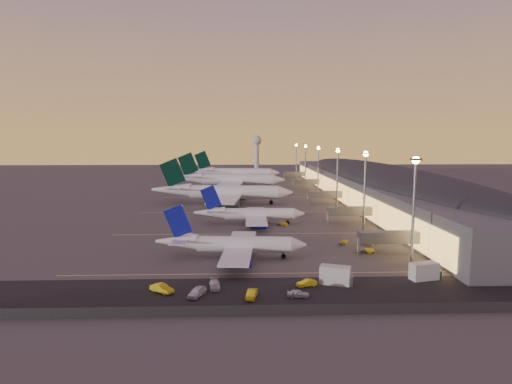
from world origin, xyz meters
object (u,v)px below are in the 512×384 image
object	(u,v)px
service_van_d	(252,294)
service_van_e	(298,294)
baggage_tug_b	(370,243)
service_van_f	(307,283)
baggage_tug_a	(368,251)
baggage_tug_d	(344,243)
airliner_wide_mid	(228,180)
radar_tower	(257,147)
catering_truck_a	(337,276)
baggage_tug_c	(282,224)
service_van_b	(162,288)
service_van_a	(197,292)
airliner_wide_far	(234,173)
airliner_wide_near	(222,192)
airliner_narrow_south	(231,244)
catering_truck_b	(425,272)
airliner_narrow_north	(250,214)
service_van_c	(215,285)

from	to	relation	value
service_van_d	service_van_e	world-z (taller)	service_van_d
baggage_tug_b	service_van_f	xyz separation A→B (m)	(-23.07, -33.29, 0.20)
baggage_tug_a	baggage_tug_d	distance (m)	9.86
airliner_wide_mid	service_van_f	world-z (taller)	airliner_wide_mid
radar_tower	catering_truck_a	distance (m)	313.24
baggage_tug_c	service_van_f	xyz separation A→B (m)	(-0.86, -60.77, 0.22)
baggage_tug_d	service_van_b	size ratio (longest dim) A/B	0.66
service_van_a	service_van_d	bearing A→B (deg)	13.70
airliner_wide_far	service_van_e	xyz separation A→B (m)	(16.03, -229.46, -4.70)
airliner_wide_near	baggage_tug_c	xyz separation A→B (m)	(23.13, -50.88, -4.93)
service_van_f	service_van_e	bearing A→B (deg)	-40.80
baggage_tug_d	service_van_e	world-z (taller)	service_van_e
service_van_f	baggage_tug_c	bearing A→B (deg)	161.62
baggage_tug_a	baggage_tug_b	size ratio (longest dim) A/B	0.93
airliner_narrow_south	catering_truck_b	world-z (taller)	airliner_narrow_south
radar_tower	service_van_a	xyz separation A→B (m)	(-22.84, -318.41, -20.99)
baggage_tug_b	baggage_tug_d	xyz separation A→B (m)	(-7.25, 0.93, -0.05)
baggage_tug_b	baggage_tug_c	bearing A→B (deg)	107.79
catering_truck_b	service_van_b	xyz separation A→B (m)	(-54.90, -6.04, -0.87)
radar_tower	baggage_tug_a	bearing A→B (deg)	-86.23
catering_truck_a	catering_truck_b	world-z (taller)	catering_truck_a
radar_tower	service_van_e	size ratio (longest dim) A/B	7.71
baggage_tug_a	airliner_wide_far	bearing A→B (deg)	108.72
airliner_narrow_south	baggage_tug_c	bearing A→B (deg)	71.48
catering_truck_a	service_van_d	world-z (taller)	catering_truck_a
catering_truck_a	service_van_b	distance (m)	35.47
baggage_tug_a	service_van_d	distance (m)	44.41
service_van_e	airliner_narrow_north	bearing A→B (deg)	11.43
airliner_wide_near	radar_tower	size ratio (longest dim) A/B	2.02
baggage_tug_b	service_van_c	xyz separation A→B (m)	(-41.73, -33.83, 0.24)
airliner_narrow_north	baggage_tug_c	distance (m)	12.12
airliner_wide_near	airliner_wide_mid	xyz separation A→B (m)	(0.84, 57.10, 0.19)
service_van_b	radar_tower	bearing A→B (deg)	30.68
radar_tower	airliner_wide_mid	bearing A→B (deg)	-98.81
airliner_narrow_north	service_van_d	world-z (taller)	airliner_narrow_north
baggage_tug_b	service_van_c	world-z (taller)	service_van_c
airliner_wide_near	baggage_tug_b	bearing A→B (deg)	-53.69
airliner_wide_far	service_van_b	bearing A→B (deg)	-85.42
airliner_narrow_north	airliner_wide_far	bearing A→B (deg)	94.03
catering_truck_a	airliner_narrow_north	bearing A→B (deg)	125.81
service_van_a	service_van_e	world-z (taller)	service_van_a
airliner_wide_near	baggage_tug_c	world-z (taller)	airliner_wide_near
baggage_tug_c	baggage_tug_d	distance (m)	30.48
baggage_tug_a	baggage_tug_b	distance (m)	8.54
service_van_f	airliner_wide_far	bearing A→B (deg)	167.18
airliner_narrow_north	airliner_wide_mid	distance (m)	105.35
airliner_wide_mid	service_van_e	distance (m)	175.72
baggage_tug_d	service_van_d	world-z (taller)	service_van_d
airliner_wide_near	service_van_c	world-z (taller)	airliner_wide_near
airliner_wide_mid	service_van_e	bearing A→B (deg)	-76.87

